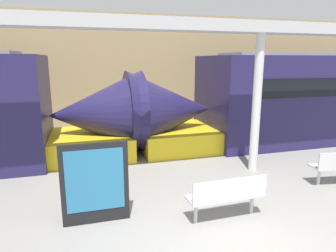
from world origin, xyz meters
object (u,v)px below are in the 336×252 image
at_px(train_left, 333,98).
at_px(poster_board, 95,183).
at_px(support_column_near, 257,105).
at_px(bench_near, 227,194).

distance_m(train_left, poster_board, 10.24).
distance_m(train_left, support_column_near, 5.69).
bearing_deg(bench_near, poster_board, 164.77).
bearing_deg(support_column_near, train_left, 27.31).
xyz_separation_m(train_left, bench_near, (-6.95, -4.79, -0.99)).
bearing_deg(train_left, poster_board, -155.61).
bearing_deg(poster_board, support_column_near, 20.73).
bearing_deg(poster_board, train_left, 24.39).
distance_m(train_left, bench_near, 8.50).
relative_size(train_left, support_column_near, 4.43).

